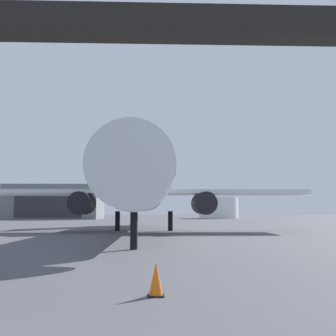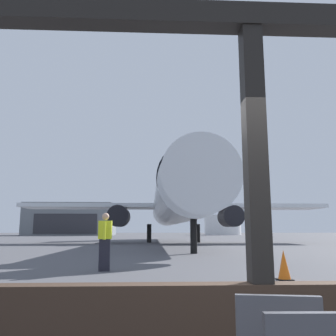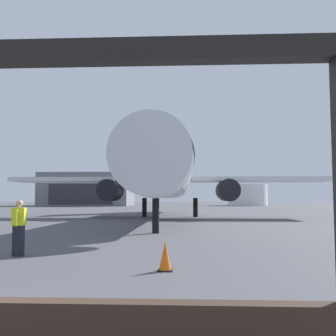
{
  "view_description": "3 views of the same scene",
  "coord_description": "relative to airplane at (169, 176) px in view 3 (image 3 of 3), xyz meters",
  "views": [
    {
      "loc": [
        2.29,
        -3.02,
        1.87
      ],
      "look_at": [
        2.79,
        12.41,
        3.57
      ],
      "focal_mm": 41.1,
      "sensor_mm": 36.0,
      "label": 1
    },
    {
      "loc": [
        -1.01,
        -3.37,
        1.23
      ],
      "look_at": [
        -0.31,
        11.19,
        3.75
      ],
      "focal_mm": 38.27,
      "sensor_mm": 36.0,
      "label": 2
    },
    {
      "loc": [
        2.85,
        -4.05,
        1.82
      ],
      "look_at": [
        2.08,
        11.75,
        3.03
      ],
      "focal_mm": 41.17,
      "sensor_mm": 36.0,
      "label": 3
    }
  ],
  "objects": [
    {
      "name": "ground_plane",
      "position": [
        -1.26,
        10.36,
        -3.73
      ],
      "size": [
        220.0,
        220.0,
        0.0
      ],
      "primitive_type": "plane",
      "color": "#4C4C51"
    },
    {
      "name": "airplane",
      "position": [
        0.0,
        0.0,
        0.0
      ],
      "size": [
        28.42,
        35.45,
        10.7
      ],
      "color": "silver",
      "rests_on": "ground"
    },
    {
      "name": "ground_crew_worker",
      "position": [
        -3.66,
        -21.82,
        -2.83
      ],
      "size": [
        0.4,
        0.57,
        1.74
      ],
      "color": "black",
      "rests_on": "ground"
    },
    {
      "name": "traffic_cone",
      "position": [
        1.05,
        -24.0,
        -3.38
      ],
      "size": [
        0.36,
        0.36,
        0.73
      ],
      "color": "orange",
      "rests_on": "ground"
    },
    {
      "name": "distant_hangar",
      "position": [
        -20.51,
        51.62,
        -0.15
      ],
      "size": [
        19.25,
        12.56,
        7.17
      ],
      "color": "slate",
      "rests_on": "ground"
    },
    {
      "name": "fuel_storage_tank",
      "position": [
        15.57,
        55.8,
        -1.34
      ],
      "size": [
        8.93,
        8.93,
        4.77
      ],
      "primitive_type": "cylinder",
      "color": "white",
      "rests_on": "ground"
    }
  ]
}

